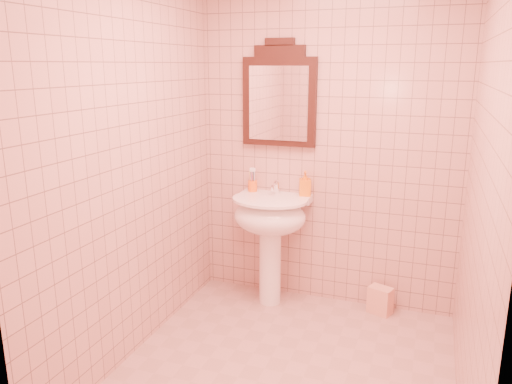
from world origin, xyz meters
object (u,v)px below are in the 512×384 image
at_px(mirror, 279,97).
at_px(toothbrush_cup, 253,185).
at_px(towel, 380,300).
at_px(pedestal_sink, 270,223).
at_px(soap_dispenser, 305,183).

bearing_deg(mirror, toothbrush_cup, -165.91).
xyz_separation_m(toothbrush_cup, towel, (1.05, -0.03, -0.81)).
bearing_deg(pedestal_sink, mirror, 90.00).
bearing_deg(mirror, pedestal_sink, -90.00).
relative_size(soap_dispenser, towel, 0.92).
height_order(mirror, soap_dispenser, mirror).
bearing_deg(soap_dispenser, mirror, 154.89).
relative_size(mirror, soap_dispenser, 4.16).
relative_size(pedestal_sink, towel, 4.14).
distance_m(pedestal_sink, toothbrush_cup, 0.35).
bearing_deg(toothbrush_cup, towel, -1.90).
distance_m(soap_dispenser, towel, 1.06).
bearing_deg(towel, soap_dispenser, 175.31).
xyz_separation_m(pedestal_sink, soap_dispenser, (0.23, 0.17, 0.30)).
distance_m(pedestal_sink, mirror, 0.97).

